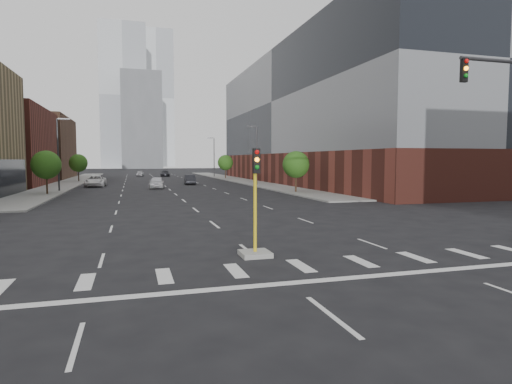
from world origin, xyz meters
name	(u,v)px	position (x,y,z in m)	size (l,w,h in m)	color
ground	(375,349)	(0.00, 0.00, 0.00)	(400.00, 400.00, 0.00)	black
sidewalk_left_far	(72,182)	(-15.00, 74.00, 0.07)	(5.00, 92.00, 0.15)	gray
sidewalk_right_far	(237,180)	(15.00, 74.00, 0.07)	(5.00, 92.00, 0.15)	gray
building_left_far_b	(18,148)	(-27.50, 92.00, 6.50)	(20.00, 24.00, 13.00)	brown
building_right_main	(337,119)	(29.50, 60.00, 11.00)	(24.00, 70.00, 22.00)	brown
tower_left	(124,98)	(-8.00, 220.00, 35.00)	(22.00, 22.00, 70.00)	#B2B7BC
tower_right	(156,100)	(10.00, 260.00, 40.00)	(20.00, 20.00, 80.00)	#B2B7BC
tower_mid	(142,121)	(0.00, 200.00, 22.00)	(18.00, 18.00, 44.00)	slate
median_traffic_signal	(255,233)	(0.00, 8.97, 0.97)	(1.20, 1.20, 4.40)	#999993
streetlight_right_a	(256,153)	(13.41, 55.00, 5.01)	(1.60, 0.22, 9.07)	#2D2D30
streetlight_right_b	(214,155)	(13.41, 90.00, 5.01)	(1.60, 0.22, 9.07)	#2D2D30
streetlight_left	(59,151)	(-13.41, 50.00, 5.01)	(1.60, 0.22, 9.07)	#2D2D30
tree_left_near	(46,165)	(-14.00, 45.00, 3.39)	(3.20, 3.20, 4.85)	#382619
tree_left_far	(78,163)	(-14.00, 75.00, 3.39)	(3.20, 3.20, 4.85)	#382619
tree_right_near	(296,165)	(14.00, 40.00, 3.39)	(3.20, 3.20, 4.85)	#382619
tree_right_far	(225,163)	(14.00, 80.00, 3.39)	(3.20, 3.20, 4.85)	#382619
car_near_left	(157,182)	(-1.50, 53.16, 0.83)	(1.96, 4.86, 1.66)	silver
car_mid_right	(190,180)	(4.18, 61.61, 0.78)	(1.65, 4.73, 1.56)	black
car_far_left	(96,181)	(-9.99, 59.84, 0.82)	(2.71, 5.88, 1.63)	white
car_deep_right	(165,173)	(2.78, 96.29, 0.74)	(2.08, 5.11, 1.48)	#222328
car_distant	(140,173)	(-2.85, 100.47, 0.68)	(1.60, 3.99, 1.36)	#A9A9AE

